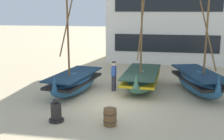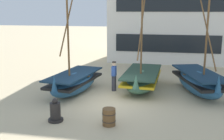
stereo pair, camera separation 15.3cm
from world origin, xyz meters
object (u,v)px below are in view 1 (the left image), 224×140
Objects in this scene: capstan_winch at (56,112)px; wooden_barrel at (110,117)px; fishing_boat_centre_large at (199,81)px; fisherman_by_hull at (114,76)px; harbor_building_main at (167,3)px; fishing_boat_near_left at (74,82)px; fishing_boat_far_right at (142,79)px.

capstan_winch is 1.42× the size of wooden_barrel.
fisherman_by_hull is at bearing -175.20° from fishing_boat_centre_large.
capstan_winch is 17.41m from harbor_building_main.
fishing_boat_near_left is 0.54× the size of harbor_building_main.
fishing_boat_centre_large is 7.98× the size of wooden_barrel.
fishing_boat_near_left is at bearing 97.58° from capstan_winch.
harbor_building_main is (4.42, 16.18, 4.67)m from capstan_winch.
fishing_boat_far_right is 0.56× the size of harbor_building_main.
fishing_boat_centre_large is 3.32× the size of fisherman_by_hull.
fishing_boat_centre_large is 8.03m from capstan_winch.
fishing_boat_far_right is 6.25m from capstan_winch.
harbor_building_main is (4.93, 12.31, 4.44)m from fishing_boat_near_left.
fishing_boat_centre_large is 12.04m from harbor_building_main.
capstan_winch is (-6.19, -5.11, -0.28)m from fishing_boat_centre_large.
fishing_boat_far_right is 5.49m from wooden_barrel.
fishing_boat_centre_large is at bearing 39.51° from capstan_winch.
fishing_boat_far_right is at bearing -97.17° from harbor_building_main.
fishing_boat_far_right is 11.71m from harbor_building_main.
fishing_boat_near_left is at bearing -169.59° from fishing_boat_centre_large.
fishing_boat_centre_large reaches higher than wooden_barrel.
fishing_boat_near_left reaches higher than fishing_boat_centre_large.
capstan_winch is at bearing -140.49° from fishing_boat_centre_large.
fishing_boat_near_left is 1.01× the size of fishing_boat_centre_large.
harbor_building_main is (1.35, 10.74, 4.47)m from fishing_boat_far_right.
harbor_building_main is (2.16, 16.16, 4.71)m from wooden_barrel.
harbor_building_main reaches higher than fisherman_by_hull.
fishing_boat_near_left is 8.04× the size of wooden_barrel.
fisherman_by_hull is at bearing 22.17° from fishing_boat_near_left.
fishing_boat_near_left is at bearing 125.72° from wooden_barrel.
harbor_building_main is at bearing 99.13° from fishing_boat_centre_large.
wooden_barrel is (-3.94, -5.08, -0.32)m from fishing_boat_centre_large.
fishing_boat_far_right is 3.50× the size of fisherman_by_hull.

